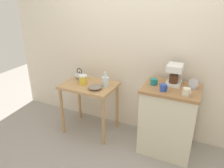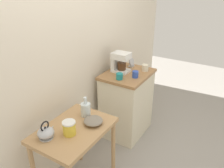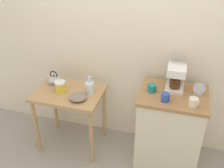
{
  "view_description": "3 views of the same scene",
  "coord_description": "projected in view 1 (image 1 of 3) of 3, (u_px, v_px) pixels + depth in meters",
  "views": [
    {
      "loc": [
        0.93,
        -2.39,
        1.96
      ],
      "look_at": [
        -0.18,
        -0.0,
        0.85
      ],
      "focal_mm": 34.53,
      "sensor_mm": 36.0,
      "label": 1
    },
    {
      "loc": [
        -1.89,
        -1.2,
        2.08
      ],
      "look_at": [
        0.11,
        0.02,
        0.96
      ],
      "focal_mm": 37.1,
      "sensor_mm": 36.0,
      "label": 2
    },
    {
      "loc": [
        0.58,
        -2.16,
        2.3
      ],
      "look_at": [
        -0.05,
        0.05,
        0.94
      ],
      "focal_mm": 41.01,
      "sensor_mm": 36.0,
      "label": 3
    }
  ],
  "objects": [
    {
      "name": "table_clock",
      "position": [
        193.0,
        84.0,
        2.54
      ],
      "size": [
        0.12,
        0.06,
        0.13
      ],
      "color": "#B2B5BA",
      "rests_on": "kitchen_counter"
    },
    {
      "name": "back_wall",
      "position": [
        145.0,
        38.0,
        2.92
      ],
      "size": [
        4.4,
        0.1,
        2.8
      ],
      "primitive_type": "cube",
      "color": "beige",
      "rests_on": "ground_plane"
    },
    {
      "name": "mug_dark_teal",
      "position": [
        154.0,
        82.0,
        2.66
      ],
      "size": [
        0.09,
        0.08,
        0.08
      ],
      "color": "teal",
      "rests_on": "kitchen_counter"
    },
    {
      "name": "canister_enamel",
      "position": [
        83.0,
        80.0,
        3.05
      ],
      "size": [
        0.12,
        0.12,
        0.13
      ],
      "color": "gold",
      "rests_on": "wooden_table"
    },
    {
      "name": "mug_blue",
      "position": [
        163.0,
        88.0,
        2.49
      ],
      "size": [
        0.08,
        0.08,
        0.08
      ],
      "color": "#2D4CAD",
      "rests_on": "kitchen_counter"
    },
    {
      "name": "kitchen_counter",
      "position": [
        168.0,
        119.0,
        2.78
      ],
      "size": [
        0.68,
        0.55,
        0.91
      ],
      "color": "beige",
      "rests_on": "ground_plane"
    },
    {
      "name": "ground_plane",
      "position": [
        123.0,
        140.0,
        3.12
      ],
      "size": [
        8.0,
        8.0,
        0.0
      ],
      "primitive_type": "plane",
      "color": "gray"
    },
    {
      "name": "wooden_table",
      "position": [
        89.0,
        92.0,
        3.11
      ],
      "size": [
        0.76,
        0.55,
        0.76
      ],
      "color": "tan",
      "rests_on": "ground_plane"
    },
    {
      "name": "mug_small_cream",
      "position": [
        187.0,
        92.0,
        2.37
      ],
      "size": [
        0.09,
        0.09,
        0.09
      ],
      "color": "beige",
      "rests_on": "kitchen_counter"
    },
    {
      "name": "teakettle",
      "position": [
        80.0,
        76.0,
        3.23
      ],
      "size": [
        0.18,
        0.15,
        0.17
      ],
      "color": "#B2B5BA",
      "rests_on": "wooden_table"
    },
    {
      "name": "bowl_stoneware",
      "position": [
        95.0,
        87.0,
        2.9
      ],
      "size": [
        0.19,
        0.19,
        0.06
      ],
      "color": "gray",
      "rests_on": "wooden_table"
    },
    {
      "name": "glass_carafe_vase",
      "position": [
        105.0,
        81.0,
        2.98
      ],
      "size": [
        0.1,
        0.1,
        0.21
      ],
      "color": "silver",
      "rests_on": "wooden_table"
    },
    {
      "name": "coffee_maker",
      "position": [
        175.0,
        73.0,
        2.64
      ],
      "size": [
        0.18,
        0.22,
        0.26
      ],
      "color": "white",
      "rests_on": "kitchen_counter"
    }
  ]
}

